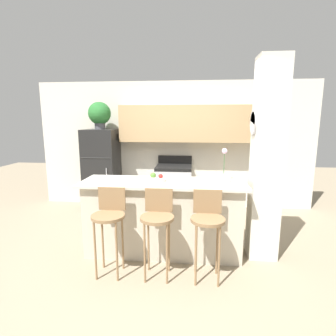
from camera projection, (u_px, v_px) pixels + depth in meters
The scene contains 13 objects.
ground_plane at pixel (163, 252), 3.61m from camera, with size 14.00×14.00×0.00m, color gray.
wall_back at pixel (180, 137), 5.26m from camera, with size 5.60×0.38×2.55m.
pillar_right at pixel (267, 161), 3.30m from camera, with size 0.38×0.32×2.55m.
counter_bar at pixel (163, 217), 3.52m from camera, with size 2.15×0.67×1.00m.
refrigerator at pixel (102, 170), 5.24m from camera, with size 0.62×0.65×1.61m.
stove_range at pixel (174, 188), 5.18m from camera, with size 0.69×0.63×1.07m.
bar_stool_left at pixel (109, 217), 3.01m from camera, with size 0.38×0.38×1.02m.
bar_stool_mid at pixel (158, 219), 2.96m from camera, with size 0.38×0.38×1.02m.
bar_stool_right at pixel (208, 221), 2.91m from camera, with size 0.38×0.38×1.02m.
potted_plant_on_fridge at pixel (100, 114), 5.04m from camera, with size 0.43×0.43×0.52m.
orchid_vase at pixel (224, 174), 3.41m from camera, with size 0.15×0.15×0.44m.
fruit_bowl at pixel (157, 179), 3.44m from camera, with size 0.23×0.23×0.11m.
trash_bin at pixel (126, 204), 5.09m from camera, with size 0.28×0.28×0.38m.
Camera 1 is at (0.38, -3.32, 1.80)m, focal length 28.00 mm.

